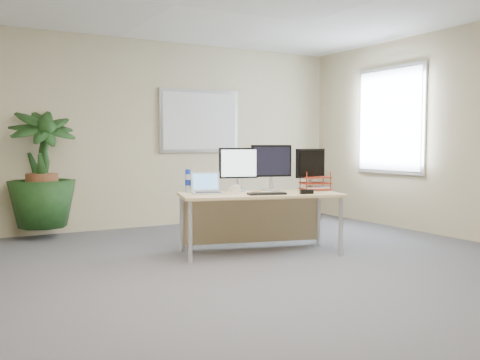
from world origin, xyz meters
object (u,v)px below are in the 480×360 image
floor_plant (42,180)px  laptop (207,188)px  monitor_left (238,167)px  desk (258,205)px  monitor_right (271,165)px

floor_plant → laptop: 2.35m
floor_plant → monitor_left: floor_plant is taller
desk → monitor_left: monitor_left is taller
floor_plant → monitor_right: bearing=-41.6°
desk → monitor_left: size_ratio=3.79×
desk → laptop: size_ratio=4.88×
laptop → monitor_right: bearing=-5.5°
monitor_left → monitor_right: monitor_right is taller
floor_plant → monitor_right: size_ratio=2.84×
monitor_left → laptop: monitor_left is taller
monitor_right → laptop: (-0.79, 0.08, -0.24)m
monitor_left → floor_plant: bearing=134.5°
desk → monitor_right: 0.51m
monitor_left → monitor_right: size_ratio=0.94×
desk → monitor_left: 0.48m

